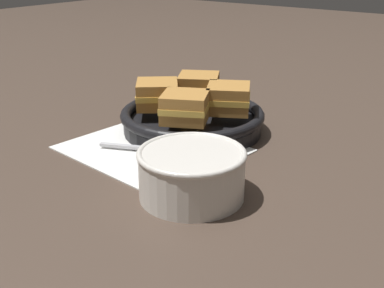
% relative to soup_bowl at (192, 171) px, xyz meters
% --- Properties ---
extents(ground_plane, '(4.00, 4.00, 0.00)m').
position_rel_soup_bowl_xyz_m(ground_plane, '(-0.07, 0.08, -0.04)').
color(ground_plane, '#47382D').
extents(napkin, '(0.28, 0.24, 0.00)m').
position_rel_soup_bowl_xyz_m(napkin, '(-0.15, 0.09, -0.04)').
color(napkin, white).
rests_on(napkin, ground_plane).
extents(soup_bowl, '(0.14, 0.14, 0.07)m').
position_rel_soup_bowl_xyz_m(soup_bowl, '(0.00, 0.00, 0.00)').
color(soup_bowl, silver).
rests_on(soup_bowl, ground_plane).
extents(spoon, '(0.15, 0.08, 0.01)m').
position_rel_soup_bowl_xyz_m(spoon, '(-0.12, 0.08, -0.03)').
color(spoon, silver).
rests_on(spoon, napkin).
extents(skillet, '(0.32, 0.27, 0.04)m').
position_rel_soup_bowl_xyz_m(skillet, '(-0.14, 0.19, -0.02)').
color(skillet, black).
rests_on(skillet, ground_plane).
extents(sandwich_near_left, '(0.10, 0.10, 0.05)m').
position_rel_soup_bowl_xyz_m(sandwich_near_left, '(-0.12, 0.14, 0.03)').
color(sandwich_near_left, '#B27A38').
rests_on(sandwich_near_left, skillet).
extents(sandwich_near_right, '(0.10, 0.10, 0.05)m').
position_rel_soup_bowl_xyz_m(sandwich_near_right, '(-0.09, 0.22, 0.03)').
color(sandwich_near_right, '#B27A38').
rests_on(sandwich_near_right, skillet).
extents(sandwich_far_left, '(0.10, 0.10, 0.05)m').
position_rel_soup_bowl_xyz_m(sandwich_far_left, '(-0.17, 0.25, 0.03)').
color(sandwich_far_left, '#B27A38').
rests_on(sandwich_far_left, skillet).
extents(sandwich_far_right, '(0.10, 0.10, 0.05)m').
position_rel_soup_bowl_xyz_m(sandwich_far_right, '(-0.20, 0.17, 0.03)').
color(sandwich_far_right, '#B27A38').
rests_on(sandwich_far_right, skillet).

